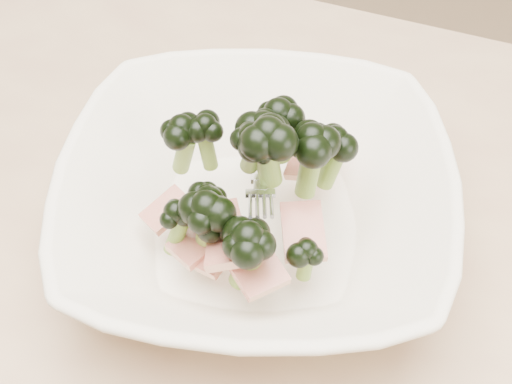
% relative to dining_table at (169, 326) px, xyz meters
% --- Properties ---
extents(dining_table, '(1.20, 0.80, 0.75)m').
position_rel_dining_table_xyz_m(dining_table, '(0.00, 0.00, 0.00)').
color(dining_table, tan).
rests_on(dining_table, ground).
extents(broccoli_dish, '(0.39, 0.39, 0.13)m').
position_rel_dining_table_xyz_m(broccoli_dish, '(0.06, 0.05, 0.14)').
color(broccoli_dish, silver).
rests_on(broccoli_dish, dining_table).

